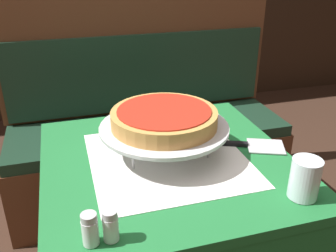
% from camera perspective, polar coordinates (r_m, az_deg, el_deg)
% --- Properties ---
extents(dining_table_front, '(0.77, 0.77, 0.72)m').
position_cam_1_polar(dining_table_front, '(1.24, -0.02, -9.35)').
color(dining_table_front, '#1E6B33').
rests_on(dining_table_front, ground_plane).
extents(dining_table_rear, '(0.69, 0.69, 0.72)m').
position_cam_1_polar(dining_table_rear, '(2.84, -3.08, 10.93)').
color(dining_table_rear, red).
rests_on(dining_table_rear, ground_plane).
extents(booth_bench, '(1.50, 0.50, 1.13)m').
position_cam_1_polar(booth_bench, '(2.12, -3.15, -2.59)').
color(booth_bench, brown).
rests_on(booth_bench, ground_plane).
extents(pizza_pan_stand, '(0.41, 0.41, 0.10)m').
position_cam_1_polar(pizza_pan_stand, '(1.18, -0.41, -0.34)').
color(pizza_pan_stand, '#ADADB2').
rests_on(pizza_pan_stand, dining_table_front).
extents(deep_dish_pizza, '(0.33, 0.33, 0.05)m').
position_cam_1_polar(deep_dish_pizza, '(1.16, -0.42, 1.29)').
color(deep_dish_pizza, '#C68E47').
rests_on(deep_dish_pizza, pizza_pan_stand).
extents(pizza_server, '(0.26, 0.16, 0.01)m').
position_cam_1_polar(pizza_server, '(1.28, 12.31, -2.85)').
color(pizza_server, '#BCBCC1').
rests_on(pizza_server, dining_table_front).
extents(water_glass_near, '(0.08, 0.08, 0.11)m').
position_cam_1_polar(water_glass_near, '(1.05, 20.12, -7.52)').
color(water_glass_near, silver).
rests_on(water_glass_near, dining_table_front).
extents(salt_shaker, '(0.04, 0.04, 0.08)m').
position_cam_1_polar(salt_shaker, '(0.87, -11.81, -15.14)').
color(salt_shaker, silver).
rests_on(salt_shaker, dining_table_front).
extents(pepper_shaker, '(0.04, 0.04, 0.08)m').
position_cam_1_polar(pepper_shaker, '(0.87, -8.75, -14.77)').
color(pepper_shaker, silver).
rests_on(pepper_shaker, dining_table_front).
extents(condiment_caddy, '(0.13, 0.13, 0.16)m').
position_cam_1_polar(condiment_caddy, '(2.80, -5.09, 13.92)').
color(condiment_caddy, black).
rests_on(condiment_caddy, dining_table_rear).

